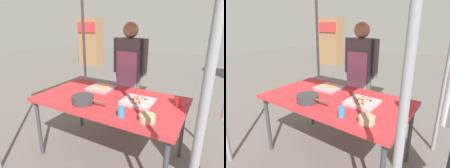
# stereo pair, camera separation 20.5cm
# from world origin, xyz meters

# --- Properties ---
(ground_plane) EXTENTS (18.00, 18.00, 0.00)m
(ground_plane) POSITION_xyz_m (0.00, 0.00, 0.00)
(ground_plane) COLOR #66605B
(stall_table) EXTENTS (1.60, 0.90, 0.75)m
(stall_table) POSITION_xyz_m (0.00, 0.00, 0.70)
(stall_table) COLOR #C63338
(stall_table) RESTS_ON ground
(tray_grilled_sausages) EXTENTS (0.30, 0.29, 0.05)m
(tray_grilled_sausages) POSITION_xyz_m (-0.24, 0.19, 0.77)
(tray_grilled_sausages) COLOR #ADADB2
(tray_grilled_sausages) RESTS_ON stall_table
(tray_meat_skewers) EXTENTS (0.32, 0.29, 0.04)m
(tray_meat_skewers) POSITION_xyz_m (0.32, 0.03, 0.77)
(tray_meat_skewers) COLOR silver
(tray_meat_skewers) RESTS_ON stall_table
(cooking_wok) EXTENTS (0.39, 0.23, 0.08)m
(cooking_wok) POSITION_xyz_m (-0.17, -0.25, 0.79)
(cooking_wok) COLOR #38383A
(cooking_wok) RESTS_ON stall_table
(condiment_bowl) EXTENTS (0.14, 0.14, 0.06)m
(condiment_bowl) POSITION_xyz_m (0.53, -0.29, 0.78)
(condiment_bowl) COLOR #BFB28C
(condiment_bowl) RESTS_ON stall_table
(drink_cup_near_edge) EXTENTS (0.07, 0.07, 0.10)m
(drink_cup_near_edge) POSITION_xyz_m (0.70, 0.15, 0.80)
(drink_cup_near_edge) COLOR red
(drink_cup_near_edge) RESTS_ON stall_table
(drink_cup_by_wok) EXTENTS (0.06, 0.06, 0.09)m
(drink_cup_by_wok) POSITION_xyz_m (0.30, -0.32, 0.80)
(drink_cup_by_wok) COLOR #338CBF
(drink_cup_by_wok) RESTS_ON stall_table
(vendor_woman) EXTENTS (0.52, 0.23, 1.56)m
(vendor_woman) POSITION_xyz_m (-0.11, 0.75, 0.92)
(vendor_woman) COLOR #595147
(vendor_woman) RESTS_ON ground
(neighbor_stall_right) EXTENTS (0.85, 0.54, 1.75)m
(neighbor_stall_right) POSITION_xyz_m (-3.38, 4.35, 0.88)
(neighbor_stall_right) COLOR #9E724C
(neighbor_stall_right) RESTS_ON ground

